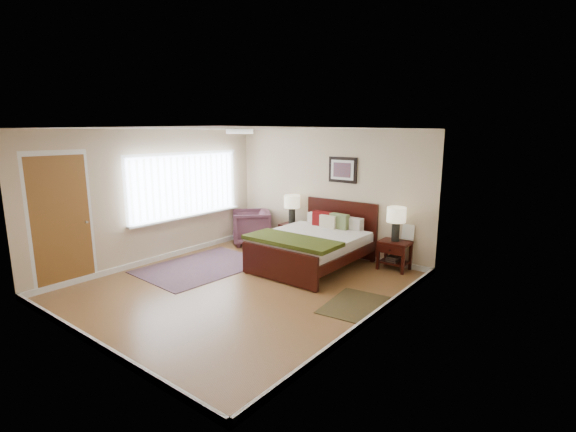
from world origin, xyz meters
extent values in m
plane|color=olive|center=(0.00, 0.00, 0.00)|extent=(5.00, 5.00, 0.00)
cube|color=#C4AE8E|center=(0.00, 2.50, 1.25)|extent=(4.50, 0.04, 2.50)
cube|color=#C4AE8E|center=(0.00, -2.50, 1.25)|extent=(4.50, 0.04, 2.50)
cube|color=#C4AE8E|center=(-2.25, 0.00, 1.25)|extent=(0.04, 5.00, 2.50)
cube|color=#C4AE8E|center=(2.25, 0.00, 1.25)|extent=(0.04, 5.00, 2.50)
cube|color=white|center=(0.00, 0.00, 2.50)|extent=(4.50, 5.00, 0.02)
cube|color=silver|center=(-2.23, 0.70, 1.40)|extent=(0.02, 2.72, 1.32)
cube|color=silver|center=(-2.21, 0.70, 1.40)|extent=(0.01, 2.60, 1.20)
cube|color=silver|center=(-2.18, 0.70, 0.77)|extent=(0.10, 2.72, 0.04)
cube|color=silver|center=(-2.23, -1.75, 1.09)|extent=(0.01, 1.00, 2.18)
cube|color=brown|center=(-2.23, -1.75, 1.05)|extent=(0.01, 0.90, 2.10)
cylinder|color=#999999|center=(-2.20, -1.37, 1.00)|extent=(0.04, 0.04, 0.04)
cylinder|color=white|center=(0.00, 0.00, 2.46)|extent=(0.40, 0.40, 0.07)
cylinder|color=beige|center=(0.00, 0.00, 2.50)|extent=(0.44, 0.44, 0.01)
cube|color=black|center=(0.35, 2.46, 0.57)|extent=(1.57, 0.06, 1.10)
cube|color=black|center=(0.35, 0.47, 0.30)|extent=(1.57, 0.06, 0.55)
cube|color=black|center=(-0.40, 1.47, 0.31)|extent=(0.06, 1.97, 0.18)
cube|color=black|center=(1.10, 1.47, 0.31)|extent=(0.06, 1.97, 0.18)
cube|color=beige|center=(0.35, 1.47, 0.44)|extent=(1.47, 1.95, 0.22)
cube|color=beige|center=(0.35, 1.37, 0.59)|extent=(1.65, 1.72, 0.10)
cube|color=#424213|center=(0.35, 0.83, 0.64)|extent=(1.69, 0.70, 0.07)
cube|color=beige|center=(0.01, 2.22, 0.73)|extent=(0.49, 0.18, 0.26)
cube|color=beige|center=(0.69, 2.22, 0.73)|extent=(0.49, 0.18, 0.26)
cube|color=#5A0A0B|center=(0.13, 2.10, 0.77)|extent=(0.38, 0.17, 0.31)
cube|color=#637543|center=(0.53, 2.10, 0.77)|extent=(0.38, 0.16, 0.31)
cube|color=beige|center=(0.33, 2.02, 0.75)|extent=(0.34, 0.13, 0.28)
cube|color=black|center=(0.35, 2.48, 1.72)|extent=(0.62, 0.03, 0.50)
cube|color=silver|center=(0.35, 2.46, 1.72)|extent=(0.50, 0.01, 0.38)
cube|color=#A52D23|center=(0.35, 2.44, 1.72)|extent=(0.38, 0.01, 0.28)
cube|color=black|center=(-0.74, 2.27, 0.50)|extent=(0.44, 0.40, 0.05)
cube|color=black|center=(-0.93, 2.10, 0.24)|extent=(0.05, 0.05, 0.48)
cube|color=black|center=(-0.55, 2.10, 0.24)|extent=(0.05, 0.05, 0.48)
cube|color=black|center=(-0.93, 2.44, 0.24)|extent=(0.05, 0.05, 0.48)
cube|color=black|center=(-0.55, 2.44, 0.24)|extent=(0.05, 0.05, 0.48)
cube|color=black|center=(-0.74, 2.09, 0.40)|extent=(0.38, 0.03, 0.14)
cube|color=black|center=(1.59, 2.27, 0.50)|extent=(0.53, 0.40, 0.05)
cube|color=black|center=(1.35, 2.10, 0.24)|extent=(0.05, 0.05, 0.48)
cube|color=black|center=(1.82, 2.10, 0.24)|extent=(0.05, 0.05, 0.48)
cube|color=black|center=(1.35, 2.44, 0.24)|extent=(0.05, 0.05, 0.48)
cube|color=black|center=(1.82, 2.44, 0.24)|extent=(0.05, 0.05, 0.48)
cube|color=black|center=(1.59, 2.08, 0.40)|extent=(0.47, 0.03, 0.14)
cube|color=black|center=(1.59, 2.27, 0.14)|extent=(0.47, 0.34, 0.03)
cube|color=black|center=(1.59, 2.27, 0.17)|extent=(0.20, 0.25, 0.03)
cube|color=black|center=(1.59, 2.27, 0.20)|extent=(0.20, 0.25, 0.03)
cube|color=black|center=(1.59, 2.27, 0.24)|extent=(0.20, 0.25, 0.03)
cylinder|color=black|center=(-0.74, 2.27, 0.69)|extent=(0.14, 0.14, 0.32)
cylinder|color=black|center=(-0.74, 2.27, 0.87)|extent=(0.02, 0.02, 0.06)
cylinder|color=beige|center=(-0.74, 2.27, 1.01)|extent=(0.34, 0.34, 0.26)
cylinder|color=black|center=(1.59, 2.27, 0.69)|extent=(0.14, 0.14, 0.32)
cylinder|color=black|center=(1.59, 2.27, 0.87)|extent=(0.02, 0.02, 0.06)
cylinder|color=beige|center=(1.59, 2.27, 1.01)|extent=(0.34, 0.34, 0.26)
imported|color=#5C3241|center=(-1.67, 2.00, 0.37)|extent=(1.15, 1.15, 0.75)
cube|color=#0C0C3E|center=(-1.27, 0.22, 0.01)|extent=(1.67, 2.27, 0.01)
cube|color=black|center=(1.80, 0.42, 0.01)|extent=(0.84, 1.17, 0.01)
camera|label=1|loc=(4.51, -4.61, 2.46)|focal=26.00mm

